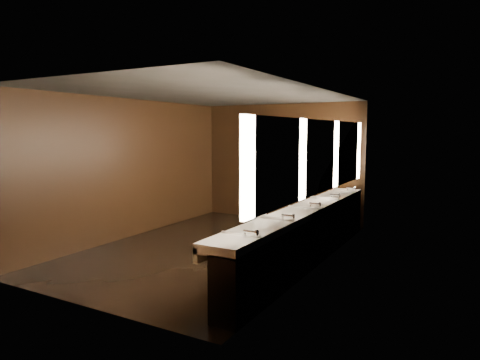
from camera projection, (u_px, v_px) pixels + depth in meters
name	position (u px, v px, depth m)	size (l,w,h in m)	color
floor	(215.00, 248.00, 7.87)	(6.00, 6.00, 0.00)	black
ceiling	(214.00, 94.00, 7.56)	(4.00, 6.00, 0.02)	#2D2D2B
wall_back	(281.00, 162.00, 10.32)	(4.00, 0.02, 2.80)	black
wall_front	(79.00, 194.00, 5.12)	(4.00, 0.02, 2.80)	black
wall_left	(131.00, 168.00, 8.69)	(0.02, 6.00, 2.80)	black
wall_right	(321.00, 179.00, 6.75)	(0.02, 6.00, 2.80)	black
sink_counter	(307.00, 233.00, 6.95)	(0.55, 5.40, 1.01)	black
mirror_band	(320.00, 157.00, 6.72)	(0.06, 5.03, 1.15)	#FAE2C4
person	(260.00, 218.00, 6.85)	(0.55, 0.36, 1.51)	#7FA6BD
trash_bin	(266.00, 262.00, 6.13)	(0.36, 0.36, 0.56)	black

